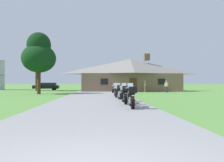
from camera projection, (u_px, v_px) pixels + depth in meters
The scene contains 15 objects.
ground_plane at pixel (97, 96), 23.01m from camera, with size 500.00×500.00×0.00m, color #56893D.
asphalt_driveway at pixel (97, 97), 21.01m from camera, with size 6.40×80.00×0.06m, color gray.
motorcycle_silver_nearest_to_camera at pixel (132, 97), 11.42m from camera, with size 0.66×2.08×1.30m.
motorcycle_white_second_in_row at pixel (125, 95), 13.68m from camera, with size 0.76×2.08×1.30m.
motorcycle_orange_third_in_row at pixel (123, 93), 15.58m from camera, with size 0.91×2.08×1.30m.
motorcycle_black_fourth_in_row at pixel (119, 92), 17.71m from camera, with size 0.73×2.08×1.30m.
motorcycle_silver_fifth_in_row at pixel (116, 91), 20.00m from camera, with size 0.66×2.08×1.30m.
motorcycle_black_sixth_in_row at pixel (115, 90), 21.94m from camera, with size 0.73×2.08×1.30m.
motorcycle_yellow_farthest_in_row at pixel (115, 90), 24.02m from camera, with size 0.66×2.08×1.30m.
stone_lodge at pixel (130, 75), 36.25m from camera, with size 16.63×6.71×6.25m.
bystander_tan_shirt_near_lodge at pixel (145, 86), 31.99m from camera, with size 0.29×0.54×1.69m.
bystander_tan_shirt_beside_signpost at pixel (166, 86), 30.53m from camera, with size 0.47×0.38×1.69m.
tree_left_far at pixel (37, 52), 37.35m from camera, with size 4.22×4.22×9.55m.
tree_left_near at pixel (39, 55), 26.57m from camera, with size 4.11×4.11×7.55m.
parked_black_suv_far_left at pixel (47, 86), 39.91m from camera, with size 4.72×2.17×1.40m.
Camera 1 is at (0.19, -3.07, 1.36)m, focal length 34.86 mm.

